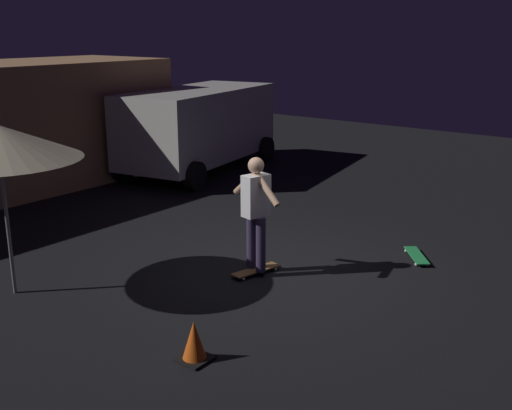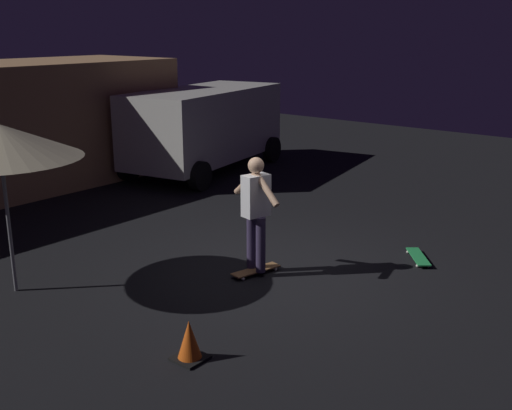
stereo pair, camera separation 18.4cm
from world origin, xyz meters
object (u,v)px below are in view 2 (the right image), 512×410
object	(u,v)px
skateboard_spare	(418,257)
skater	(256,206)
skateboard_ridden	(256,270)
traffic_cone	(189,342)
parked_van	(205,124)

from	to	relation	value
skateboard_spare	skater	size ratio (longest dim) A/B	0.44
skateboard_ridden	traffic_cone	world-z (taller)	traffic_cone
parked_van	skateboard_ridden	bearing A→B (deg)	-130.31
parked_van	skater	bearing A→B (deg)	-130.31
traffic_cone	skateboard_spare	bearing A→B (deg)	-8.10
skateboard_ridden	skater	distance (m)	0.98
skateboard_ridden	skateboard_spare	world-z (taller)	same
skateboard_ridden	skateboard_spare	xyz separation A→B (m)	(2.02, -1.60, 0.00)
skateboard_ridden	skateboard_spare	size ratio (longest dim) A/B	1.10
skateboard_spare	skater	bearing A→B (deg)	141.54
skateboard_ridden	traffic_cone	distance (m)	2.55
parked_van	traffic_cone	xyz separation A→B (m)	(-6.84, -6.29, -0.95)
skater	skateboard_ridden	bearing A→B (deg)	-90.00
skateboard_spare	traffic_cone	bearing A→B (deg)	171.90
skater	parked_van	bearing A→B (deg)	49.69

